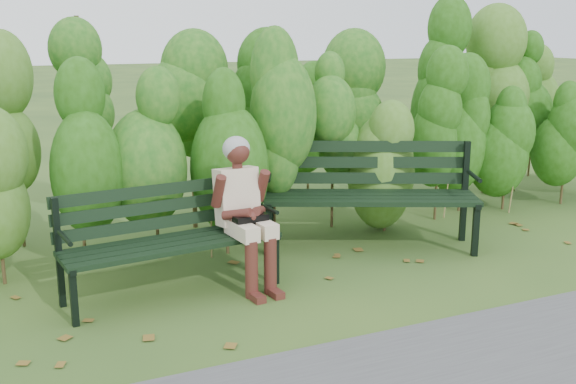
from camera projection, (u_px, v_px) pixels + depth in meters
name	position (u px, v px, depth m)	size (l,w,h in m)	color
ground	(306.00, 290.00, 5.49)	(80.00, 80.00, 0.00)	#2F4D20
hedge_band	(227.00, 112.00, 6.85)	(11.04, 1.67, 2.42)	#47381E
leaf_litter	(313.00, 295.00, 5.39)	(6.08, 2.16, 0.01)	brown
bench_left	(167.00, 231.00, 5.37)	(1.77, 0.74, 0.86)	black
bench_right	(369.00, 186.00, 6.55)	(2.11, 1.44, 1.01)	black
seated_woman	(244.00, 203.00, 5.47)	(0.50, 0.73, 1.23)	beige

